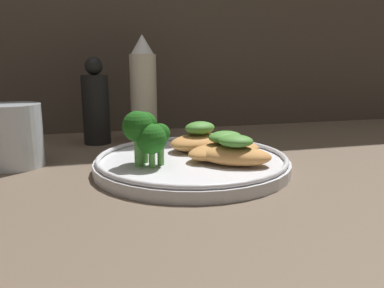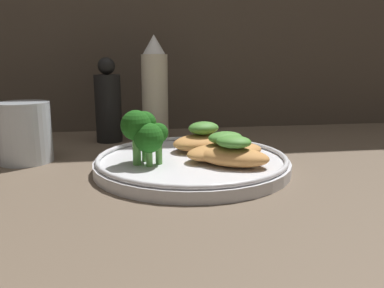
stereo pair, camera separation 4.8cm
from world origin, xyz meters
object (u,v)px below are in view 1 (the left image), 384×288
at_px(sauce_bottle, 143,91).
at_px(drinking_glass, 14,136).
at_px(pepper_grinder, 96,106).
at_px(broccoli_bunch, 146,132).
at_px(plate, 192,162).

xyz_separation_m(sauce_bottle, drinking_glass, (-0.19, -0.12, -0.05)).
bearing_deg(pepper_grinder, sauce_bottle, 0.00).
bearing_deg(broccoli_bunch, pepper_grinder, 104.17).
relative_size(plate, broccoli_bunch, 3.74).
bearing_deg(drinking_glass, sauce_bottle, 32.80).
relative_size(sauce_bottle, pepper_grinder, 1.26).
bearing_deg(drinking_glass, broccoli_bunch, -29.75).
bearing_deg(pepper_grinder, plate, -59.93).
bearing_deg(plate, pepper_grinder, 120.07).
height_order(broccoli_bunch, sauce_bottle, sauce_bottle).
bearing_deg(drinking_glass, pepper_grinder, 48.48).
bearing_deg(sauce_bottle, plate, -80.34).
distance_m(broccoli_bunch, drinking_glass, 0.19).
relative_size(sauce_bottle, drinking_glass, 2.19).
distance_m(plate, sauce_bottle, 0.21).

